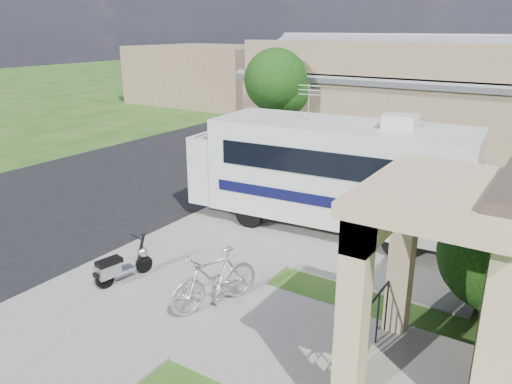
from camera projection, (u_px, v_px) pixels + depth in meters
The scene contains 18 objects.
ground at pixel (213, 283), 10.86m from camera, with size 120.00×120.00×0.00m, color #1A4211.
street_slab at pixel (216, 149), 22.69m from camera, with size 9.00×80.00×0.02m, color black.
sidewalk_slab at pixel (350, 170), 19.34m from camera, with size 4.00×80.00×0.06m, color slate.
driveway_slab at pixel (357, 229), 13.67m from camera, with size 7.00×6.00×0.05m, color slate.
walk_slab at pixel (317, 352), 8.51m from camera, with size 4.00×3.00×0.05m, color slate.
warehouse at pixel (410, 108), 21.38m from camera, with size 12.50×8.40×5.04m.
distant_bldg_far at pixel (211, 74), 36.52m from camera, with size 10.00×8.00×4.00m, color brown.
distant_bldg_near at pixel (310, 70), 45.19m from camera, with size 8.00×7.00×3.20m, color #77604A.
street_tree_a at pixel (279, 84), 18.96m from camera, with size 2.44×2.40×4.58m.
street_tree_b at pixel (372, 64), 26.89m from camera, with size 2.44×2.40×4.73m.
street_tree_c at pixel (419, 60), 34.16m from camera, with size 2.44×2.40×4.42m.
motorhome at pixel (330, 170), 13.35m from camera, with size 7.68×2.94×3.86m.
shrub at pixel (505, 249), 8.99m from camera, with size 2.36×2.26×2.90m.
scooter at pixel (120, 266), 10.70m from camera, with size 0.57×1.40×0.92m.
bicycle at pixel (215, 282), 9.70m from camera, with size 0.55×1.95×1.17m, color #AAABB2.
pickup_truck at pixel (284, 125), 24.43m from camera, with size 2.44×5.29×1.47m, color silver.
van at pixel (338, 103), 30.08m from camera, with size 2.55×6.27×1.82m, color silver.
garden_hose at pixel (372, 347), 8.54m from camera, with size 0.41×0.41×0.18m, color #16702C.
Camera 1 is at (6.03, -7.63, 5.30)m, focal length 35.00 mm.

